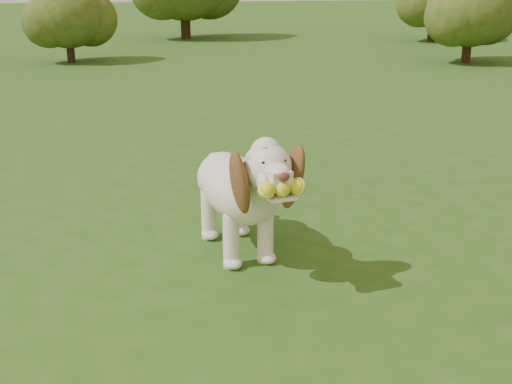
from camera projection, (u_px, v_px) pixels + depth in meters
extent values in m
plane|color=#264C15|center=(276.00, 216.00, 4.42)|extent=(80.00, 80.00, 0.00)
ellipsoid|color=silver|center=(235.00, 187.00, 3.77)|extent=(0.45, 0.72, 0.36)
ellipsoid|color=silver|center=(250.00, 193.00, 3.53)|extent=(0.40, 0.40, 0.35)
ellipsoid|color=silver|center=(223.00, 177.00, 3.98)|extent=(0.36, 0.36, 0.32)
cylinder|color=silver|center=(258.00, 185.00, 3.38)|extent=(0.22, 0.30, 0.27)
sphere|color=silver|center=(267.00, 167.00, 3.22)|extent=(0.28, 0.28, 0.25)
sphere|color=silver|center=(266.00, 153.00, 3.21)|extent=(0.18, 0.18, 0.16)
cube|color=silver|center=(278.00, 175.00, 3.10)|extent=(0.12, 0.16, 0.07)
ellipsoid|color=#592D28|center=(284.00, 177.00, 3.02)|extent=(0.06, 0.05, 0.05)
cube|color=silver|center=(279.00, 196.00, 3.11)|extent=(0.16, 0.17, 0.02)
ellipsoid|color=brown|center=(240.00, 183.00, 3.20)|extent=(0.16, 0.25, 0.38)
ellipsoid|color=brown|center=(293.00, 177.00, 3.30)|extent=(0.17, 0.23, 0.38)
cylinder|color=silver|center=(216.00, 165.00, 4.10)|extent=(0.09, 0.18, 0.14)
cylinder|color=silver|center=(231.00, 241.00, 3.60)|extent=(0.11, 0.11, 0.31)
cylinder|color=silver|center=(265.00, 236.00, 3.67)|extent=(0.11, 0.11, 0.31)
cylinder|color=silver|center=(209.00, 215.00, 4.00)|extent=(0.11, 0.11, 0.31)
cylinder|color=silver|center=(240.00, 211.00, 4.07)|extent=(0.11, 0.11, 0.31)
sphere|color=gold|center=(266.00, 190.00, 3.03)|extent=(0.10, 0.10, 0.08)
sphere|color=gold|center=(282.00, 188.00, 3.06)|extent=(0.10, 0.10, 0.08)
sphere|color=gold|center=(297.00, 186.00, 3.09)|extent=(0.10, 0.10, 0.08)
cylinder|color=#382314|center=(71.00, 50.00, 12.25)|extent=(0.15, 0.15, 0.48)
ellipsoid|color=#173C12|center=(67.00, 15.00, 12.05)|extent=(1.43, 1.43, 1.22)
cylinder|color=#382314|center=(185.00, 23.00, 16.85)|extent=(0.26, 0.26, 0.82)
cylinder|color=#382314|center=(467.00, 49.00, 12.13)|extent=(0.17, 0.17, 0.54)
ellipsoid|color=#173C12|center=(471.00, 9.00, 11.90)|extent=(1.63, 1.63, 1.38)
cylinder|color=#382314|center=(432.00, 29.00, 16.21)|extent=(0.19, 0.19, 0.60)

